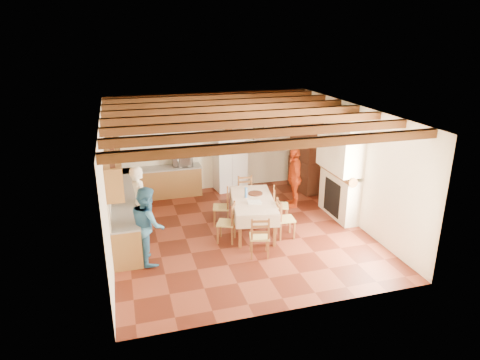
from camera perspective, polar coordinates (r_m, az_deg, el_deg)
name	(u,v)px	position (r m, az deg, el deg)	size (l,w,h in m)	color
floor	(239,232)	(10.65, -0.07, -6.98)	(6.00, 6.50, 0.02)	#49190E
ceiling	(239,111)	(9.69, -0.08, 9.23)	(6.00, 6.50, 0.02)	white
wall_back	(210,142)	(13.11, -4.04, 5.14)	(6.00, 0.02, 3.00)	white
wall_front	(294,235)	(7.23, 7.15, -7.25)	(6.00, 0.02, 3.00)	white
wall_left	(106,187)	(9.72, -17.38, -0.87)	(0.02, 6.50, 3.00)	white
wall_right	(353,164)	(11.24, 14.85, 2.09)	(0.02, 6.50, 3.00)	white
ceiling_beams	(239,115)	(9.71, -0.08, 8.65)	(6.00, 6.30, 0.16)	#3A210D
lower_cabinets_left	(124,212)	(11.08, -15.20, -4.10)	(0.60, 4.30, 0.86)	brown
lower_cabinets_back	(162,183)	(12.90, -10.37, -0.35)	(2.30, 0.60, 0.86)	brown
countertop_left	(122,195)	(10.92, -15.40, -1.93)	(0.62, 4.30, 0.04)	slate
countertop_back	(161,168)	(12.76, -10.49, 1.55)	(2.34, 0.62, 0.04)	slate
backsplash_left	(109,184)	(10.81, -17.06, -0.49)	(0.03, 4.30, 0.60)	beige
backsplash_back	(159,155)	(12.94, -10.71, 3.27)	(2.30, 0.03, 0.60)	beige
upper_cabinets	(113,158)	(10.62, -16.54, 2.89)	(0.35, 4.20, 0.70)	brown
fireplace	(339,166)	(11.29, 13.03, 1.79)	(0.56, 1.60, 2.80)	beige
wall_picture	(259,127)	(13.40, 2.49, 7.02)	(0.34, 0.03, 0.42)	#321E17
refrigerator	(229,160)	(13.20, -1.46, 2.69)	(0.93, 0.76, 1.85)	white
hutch	(305,155)	(13.18, 8.70, 3.27)	(0.51, 1.22, 2.22)	#361B10
dining_table	(253,202)	(10.42, 1.72, -2.96)	(1.32, 2.08, 0.84)	#F4E2CF
chandelier	(253,143)	(9.95, 1.81, 5.01)	(0.47, 0.47, 0.03)	black
chair_left_near	(226,222)	(10.02, -1.86, -5.65)	(0.42, 0.40, 0.96)	brown
chair_left_far	(221,206)	(10.89, -2.55, -3.55)	(0.42, 0.40, 0.96)	brown
chair_right_near	(286,218)	(10.28, 6.10, -5.08)	(0.42, 0.40, 0.96)	brown
chair_right_far	(280,205)	(11.02, 5.41, -3.32)	(0.42, 0.40, 0.96)	brown
chair_end_near	(259,236)	(9.41, 2.60, -7.43)	(0.42, 0.40, 0.96)	brown
chair_end_far	(246,194)	(11.66, 0.84, -1.92)	(0.42, 0.40, 0.96)	brown
person_man	(140,203)	(10.29, -13.17, -2.97)	(0.65, 0.43, 1.79)	white
person_woman_blue	(148,225)	(9.25, -12.18, -5.86)	(0.82, 0.64, 1.69)	teal
person_woman_red	(294,177)	(11.95, 7.24, 0.35)	(1.00, 0.42, 1.70)	#C33B12
microwave	(183,161)	(12.78, -7.66, 2.58)	(0.58, 0.39, 0.32)	silver
fridge_vase	(228,125)	(12.92, -1.56, 7.30)	(0.31, 0.31, 0.32)	#361B10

